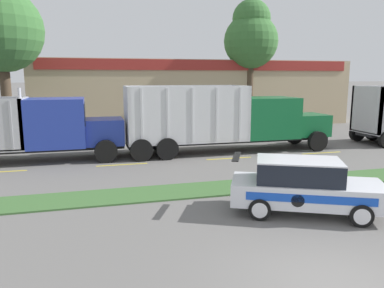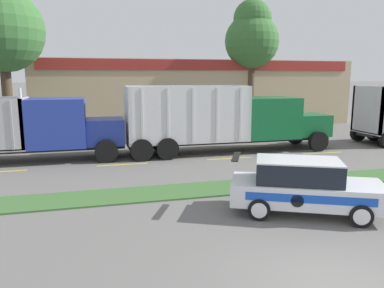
# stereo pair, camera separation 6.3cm
# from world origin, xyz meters

# --- Properties ---
(ground_plane) EXTENTS (600.00, 600.00, 0.00)m
(ground_plane) POSITION_xyz_m (0.00, 0.00, 0.00)
(ground_plane) COLOR slate
(grass_verge) EXTENTS (120.00, 1.77, 0.06)m
(grass_verge) POSITION_xyz_m (0.00, 6.85, 0.03)
(grass_verge) COLOR #3D6633
(grass_verge) RESTS_ON ground_plane
(centre_line_4) EXTENTS (2.40, 0.14, 0.01)m
(centre_line_4) POSITION_xyz_m (-3.23, 11.74, 0.00)
(centre_line_4) COLOR yellow
(centre_line_4) RESTS_ON ground_plane
(centre_line_5) EXTENTS (2.40, 0.14, 0.01)m
(centre_line_5) POSITION_xyz_m (2.17, 11.74, 0.00)
(centre_line_5) COLOR yellow
(centre_line_5) RESTS_ON ground_plane
(centre_line_6) EXTENTS (2.40, 0.14, 0.01)m
(centre_line_6) POSITION_xyz_m (7.57, 11.74, 0.00)
(centre_line_6) COLOR yellow
(centre_line_6) RESTS_ON ground_plane
(dump_truck_lead) EXTENTS (11.47, 2.68, 3.62)m
(dump_truck_lead) POSITION_xyz_m (-7.59, 13.56, 1.59)
(dump_truck_lead) COLOR black
(dump_truck_lead) RESTS_ON ground_plane
(dump_truck_mid) EXTENTS (11.55, 2.77, 3.65)m
(dump_truck_mid) POSITION_xyz_m (3.80, 13.48, 1.64)
(dump_truck_mid) COLOR black
(dump_truck_mid) RESTS_ON ground_plane
(rally_car) EXTENTS (4.78, 3.46, 1.70)m
(rally_car) POSITION_xyz_m (1.59, 3.84, 0.86)
(rally_car) COLOR silver
(rally_car) RESTS_ON ground_plane
(store_building_backdrop) EXTENTS (26.60, 12.10, 5.48)m
(store_building_backdrop) POSITION_xyz_m (4.31, 28.98, 2.74)
(store_building_backdrop) COLOR tan
(store_building_backdrop) RESTS_ON ground_plane
(tree_behind_left) EXTENTS (4.36, 4.36, 10.21)m
(tree_behind_left) POSITION_xyz_m (8.16, 23.06, 7.31)
(tree_behind_left) COLOR #473828
(tree_behind_left) RESTS_ON ground_plane
(tree_behind_centre) EXTENTS (4.95, 4.95, 10.56)m
(tree_behind_centre) POSITION_xyz_m (-9.51, 19.35, 7.29)
(tree_behind_centre) COLOR #473828
(tree_behind_centre) RESTS_ON ground_plane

